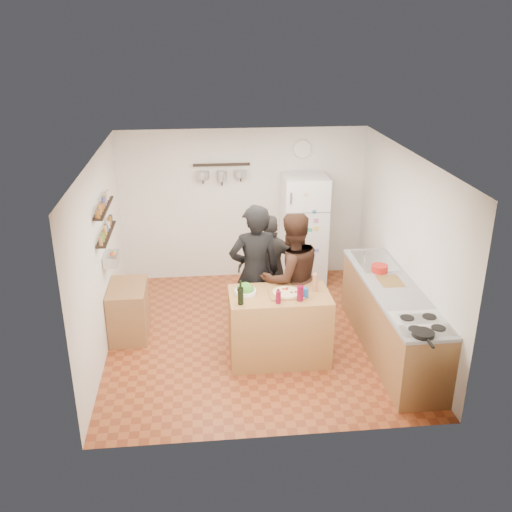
{
  "coord_description": "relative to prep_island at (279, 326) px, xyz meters",
  "views": [
    {
      "loc": [
        -0.72,
        -6.87,
        4.01
      ],
      "look_at": [
        0.0,
        0.1,
        1.15
      ],
      "focal_mm": 40.0,
      "sensor_mm": 36.0,
      "label": 1
    }
  ],
  "objects": [
    {
      "name": "pizza_board",
      "position": [
        0.08,
        -0.02,
        0.47
      ],
      "size": [
        0.42,
        0.34,
        0.02
      ],
      "primitive_type": "cube",
      "color": "brown",
      "rests_on": "prep_island"
    },
    {
      "name": "counter_run",
      "position": [
        1.48,
        0.04,
        -0.01
      ],
      "size": [
        0.63,
        2.63,
        0.9
      ],
      "primitive_type": "cube",
      "color": "#9E7042",
      "rests_on": "floor"
    },
    {
      "name": "side_table",
      "position": [
        -1.96,
        0.81,
        -0.09
      ],
      "size": [
        0.5,
        0.8,
        0.73
      ],
      "primitive_type": "cube",
      "color": "olive",
      "rests_on": "floor"
    },
    {
      "name": "fridge",
      "position": [
        0.73,
        2.34,
        0.45
      ],
      "size": [
        0.7,
        0.68,
        1.8
      ],
      "primitive_type": "cube",
      "color": "white",
      "rests_on": "floor"
    },
    {
      "name": "pot_rack",
      "position": [
        -0.57,
        2.59,
        1.49
      ],
      "size": [
        0.9,
        0.04,
        0.04
      ],
      "primitive_type": "cube",
      "color": "black",
      "rests_on": "back_wall"
    },
    {
      "name": "spice_shelf_lower",
      "position": [
        -2.15,
        0.79,
        1.04
      ],
      "size": [
        0.12,
        1.0,
        0.02
      ],
      "primitive_type": "cube",
      "color": "black",
      "rests_on": "left_wall"
    },
    {
      "name": "cutting_board",
      "position": [
        1.48,
        0.21,
        0.46
      ],
      "size": [
        0.3,
        0.4,
        0.02
      ],
      "primitive_type": "cube",
      "color": "olive",
      "rests_on": "counter_run"
    },
    {
      "name": "wine_glass_far",
      "position": [
        0.22,
        -0.2,
        0.55
      ],
      "size": [
        0.08,
        0.08,
        0.19
      ],
      "primitive_type": "cylinder",
      "color": "#5E0821",
      "rests_on": "prep_island"
    },
    {
      "name": "produce_basket",
      "position": [
        -2.12,
        0.79,
        0.69
      ],
      "size": [
        0.18,
        0.35,
        0.14
      ],
      "primitive_type": "cube",
      "color": "silver",
      "rests_on": "left_wall"
    },
    {
      "name": "sink",
      "position": [
        1.48,
        0.89,
        0.46
      ],
      "size": [
        0.5,
        0.8,
        0.03
      ],
      "primitive_type": "cube",
      "color": "silver",
      "rests_on": "counter_run"
    },
    {
      "name": "person_back",
      "position": [
        0.02,
        1.05,
        0.34
      ],
      "size": [
        0.97,
        0.5,
        1.59
      ],
      "primitive_type": "imported",
      "rotation": [
        0.0,
        0.0,
        3.01
      ],
      "color": "#2B2826",
      "rests_on": "floor"
    },
    {
      "name": "wine_glass_near",
      "position": [
        -0.05,
        -0.24,
        0.53
      ],
      "size": [
        0.06,
        0.06,
        0.15
      ],
      "primitive_type": "cylinder",
      "color": "#5D081E",
      "rests_on": "prep_island"
    },
    {
      "name": "salt_canister",
      "position": [
        0.3,
        -0.12,
        0.52
      ],
      "size": [
        0.07,
        0.07,
        0.12
      ],
      "primitive_type": "cylinder",
      "color": "#1A4991",
      "rests_on": "prep_island"
    },
    {
      "name": "person_center",
      "position": [
        0.22,
        0.49,
        0.44
      ],
      "size": [
        1.03,
        0.9,
        1.79
      ],
      "primitive_type": "imported",
      "rotation": [
        0.0,
        0.0,
        3.44
      ],
      "color": "black",
      "rests_on": "floor"
    },
    {
      "name": "wall_clock",
      "position": [
        0.73,
        2.67,
        1.69
      ],
      "size": [
        0.3,
        0.03,
        0.3
      ],
      "primitive_type": "cylinder",
      "rotation": [
        1.57,
        0.0,
        0.0
      ],
      "color": "silver",
      "rests_on": "back_wall"
    },
    {
      "name": "prep_island",
      "position": [
        0.0,
        0.0,
        0.0
      ],
      "size": [
        1.25,
        0.72,
        0.91
      ],
      "primitive_type": "cube",
      "color": "#A66B3C",
      "rests_on": "floor"
    },
    {
      "name": "stove_top",
      "position": [
        1.48,
        -0.91,
        0.46
      ],
      "size": [
        0.6,
        0.62,
        0.02
      ],
      "primitive_type": "cube",
      "color": "white",
      "rests_on": "counter_run"
    },
    {
      "name": "wine_bottle",
      "position": [
        -0.5,
        -0.22,
        0.56
      ],
      "size": [
        0.07,
        0.07,
        0.21
      ],
      "primitive_type": "cylinder",
      "color": "black",
      "rests_on": "prep_island"
    },
    {
      "name": "person_left",
      "position": [
        -0.25,
        0.59,
        0.49
      ],
      "size": [
        0.75,
        0.55,
        1.89
      ],
      "primitive_type": "imported",
      "rotation": [
        0.0,
        0.0,
        3.29
      ],
      "color": "black",
      "rests_on": "floor"
    },
    {
      "name": "skillet",
      "position": [
        1.38,
        -1.18,
        0.49
      ],
      "size": [
        0.24,
        0.24,
        0.05
      ],
      "primitive_type": "cylinder",
      "color": "black",
      "rests_on": "stove_top"
    },
    {
      "name": "room_shell",
      "position": [
        -0.22,
        0.97,
        0.79
      ],
      "size": [
        4.2,
        4.2,
        4.2
      ],
      "color": "brown",
      "rests_on": "ground"
    },
    {
      "name": "salad_bowl",
      "position": [
        -0.42,
        0.05,
        0.48
      ],
      "size": [
        0.26,
        0.26,
        0.05
      ],
      "primitive_type": "cylinder",
      "color": "white",
      "rests_on": "prep_island"
    },
    {
      "name": "spice_shelf_upper",
      "position": [
        -2.15,
        0.79,
        1.4
      ],
      "size": [
        0.12,
        1.0,
        0.02
      ],
      "primitive_type": "cube",
      "color": "black",
      "rests_on": "left_wall"
    },
    {
      "name": "red_bowl",
      "position": [
        1.43,
        0.52,
        0.51
      ],
      "size": [
        0.22,
        0.22,
        0.09
      ],
      "primitive_type": "cylinder",
      "color": "#B41C14",
      "rests_on": "counter_run"
    },
    {
      "name": "pepper_mill",
      "position": [
        0.45,
        0.05,
        0.55
      ],
      "size": [
        0.06,
        0.06,
        0.19
      ],
      "primitive_type": "cylinder",
      "color": "#AB6C47",
      "rests_on": "prep_island"
    },
    {
      "name": "pizza",
      "position": [
        0.08,
        -0.02,
        0.48
      ],
      "size": [
        0.34,
        0.34,
        0.02
      ],
      "primitive_type": "cylinder",
      "color": "beige",
      "rests_on": "pizza_board"
    }
  ]
}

